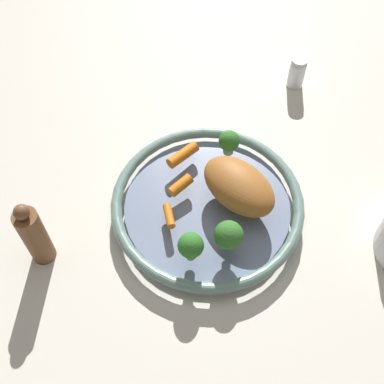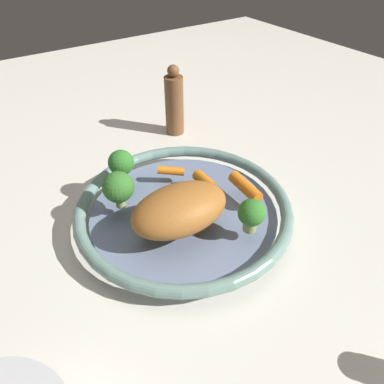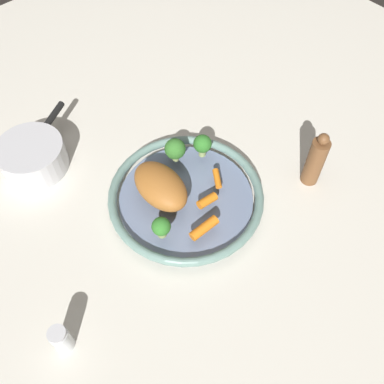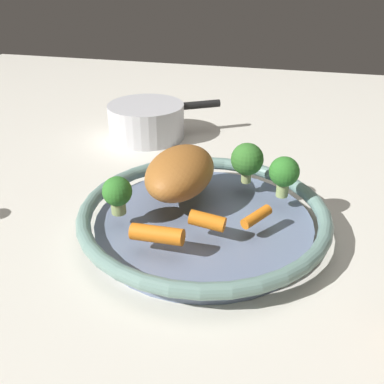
{
  "view_description": "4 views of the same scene",
  "coord_description": "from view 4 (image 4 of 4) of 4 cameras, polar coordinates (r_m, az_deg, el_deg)",
  "views": [
    {
      "loc": [
        -0.31,
        0.37,
        0.78
      ],
      "look_at": [
        0.02,
        0.02,
        0.06
      ],
      "focal_mm": 46.03,
      "sensor_mm": 36.0,
      "label": 1
    },
    {
      "loc": [
        -0.24,
        -0.37,
        0.41
      ],
      "look_at": [
        0.01,
        -0.01,
        0.06
      ],
      "focal_mm": 33.59,
      "sensor_mm": 36.0,
      "label": 2
    },
    {
      "loc": [
        0.41,
        -0.36,
        0.83
      ],
      "look_at": [
        0.02,
        -0.0,
        0.07
      ],
      "focal_mm": 40.25,
      "sensor_mm": 36.0,
      "label": 3
    },
    {
      "loc": [
        0.53,
        0.11,
        0.36
      ],
      "look_at": [
        -0.0,
        -0.02,
        0.06
      ],
      "focal_mm": 42.43,
      "sensor_mm": 36.0,
      "label": 4
    }
  ],
  "objects": [
    {
      "name": "baby_carrot_center",
      "position": [
        0.58,
        1.94,
        -3.64
      ],
      "size": [
        0.02,
        0.05,
        0.02
      ],
      "primitive_type": "cylinder",
      "rotation": [
        1.49,
        0.0,
        6.2
      ],
      "color": "orange",
      "rests_on": "serving_bowl"
    },
    {
      "name": "baby_carrot_left",
      "position": [
        0.55,
        -4.42,
        -5.32
      ],
      "size": [
        0.02,
        0.07,
        0.02
      ],
      "primitive_type": "cylinder",
      "rotation": [
        1.52,
        0.0,
        3.09
      ],
      "color": "orange",
      "rests_on": "serving_bowl"
    },
    {
      "name": "ground_plane",
      "position": [
        0.65,
        1.47,
        -4.97
      ],
      "size": [
        2.02,
        2.02,
        0.0
      ],
      "primitive_type": "plane",
      "color": "silver"
    },
    {
      "name": "broccoli_floret_edge",
      "position": [
        0.65,
        11.5,
        2.37
      ],
      "size": [
        0.04,
        0.04,
        0.06
      ],
      "color": "#95AB66",
      "rests_on": "serving_bowl"
    },
    {
      "name": "roast_chicken_piece",
      "position": [
        0.65,
        -1.5,
        2.52
      ],
      "size": [
        0.15,
        0.1,
        0.06
      ],
      "primitive_type": "ellipsoid",
      "rotation": [
        0.0,
        0.0,
        6.23
      ],
      "color": "#A66329",
      "rests_on": "serving_bowl"
    },
    {
      "name": "broccoli_floret_small",
      "position": [
        0.6,
        -9.37,
        -0.1
      ],
      "size": [
        0.04,
        0.04,
        0.05
      ],
      "color": "#96AA66",
      "rests_on": "serving_bowl"
    },
    {
      "name": "saucepan",
      "position": [
        0.97,
        -5.67,
        8.89
      ],
      "size": [
        0.17,
        0.22,
        0.07
      ],
      "color": "silver",
      "rests_on": "ground_plane"
    },
    {
      "name": "serving_bowl",
      "position": [
        0.64,
        1.5,
        -3.29
      ],
      "size": [
        0.35,
        0.35,
        0.04
      ],
      "color": "slate",
      "rests_on": "ground_plane"
    },
    {
      "name": "broccoli_floret_mid",
      "position": [
        0.68,
        6.95,
        4.05
      ],
      "size": [
        0.05,
        0.05,
        0.06
      ],
      "color": "#99A866",
      "rests_on": "serving_bowl"
    },
    {
      "name": "baby_carrot_near_rim",
      "position": [
        0.59,
        8.11,
        -3.1
      ],
      "size": [
        0.05,
        0.04,
        0.02
      ],
      "primitive_type": "cylinder",
      "rotation": [
        1.48,
        0.0,
        4.12
      ],
      "color": "orange",
      "rests_on": "serving_bowl"
    }
  ]
}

